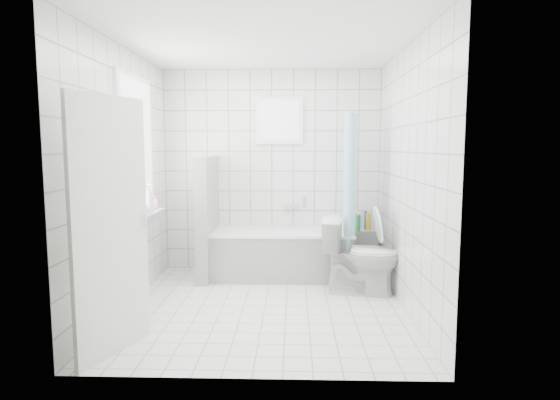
{
  "coord_description": "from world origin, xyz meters",
  "views": [
    {
      "loc": [
        0.29,
        -4.6,
        1.61
      ],
      "look_at": [
        0.14,
        0.35,
        1.05
      ],
      "focal_mm": 30.0,
      "sensor_mm": 36.0,
      "label": 1
    }
  ],
  "objects": [
    {
      "name": "toilet",
      "position": [
        1.03,
        0.48,
        0.42
      ],
      "size": [
        0.9,
        0.61,
        0.85
      ],
      "primitive_type": "imported",
      "rotation": [
        0.0,
        0.0,
        1.4
      ],
      "color": "white",
      "rests_on": "ground"
    },
    {
      "name": "wall_right",
      "position": [
        1.4,
        0.0,
        1.3
      ],
      "size": [
        0.02,
        3.0,
        2.6
      ],
      "primitive_type": "cube",
      "color": "white",
      "rests_on": "ground"
    },
    {
      "name": "shower_curtain",
      "position": [
        0.95,
        0.97,
        1.1
      ],
      "size": [
        0.14,
        0.48,
        1.78
      ],
      "primitive_type": null,
      "color": "#45B4CB",
      "rests_on": "curtain_rod"
    },
    {
      "name": "sill_bottles",
      "position": [
        -1.3,
        0.22,
        1.03
      ],
      "size": [
        0.17,
        0.84,
        0.32
      ],
      "color": "silver",
      "rests_on": "window_sill"
    },
    {
      "name": "ledge_bottles",
      "position": [
        1.17,
        1.35,
        0.66
      ],
      "size": [
        0.2,
        0.18,
        0.25
      ],
      "color": "yellow",
      "rests_on": "tiled_ledge"
    },
    {
      "name": "window_sill",
      "position": [
        -1.31,
        0.3,
        0.86
      ],
      "size": [
        0.18,
        1.02,
        0.08
      ],
      "primitive_type": "cube",
      "color": "white",
      "rests_on": "wall_left"
    },
    {
      "name": "wall_left",
      "position": [
        -1.4,
        0.0,
        1.3
      ],
      "size": [
        0.02,
        3.0,
        2.6
      ],
      "primitive_type": "cube",
      "color": "white",
      "rests_on": "ground"
    },
    {
      "name": "ceiling",
      "position": [
        0.0,
        0.0,
        2.6
      ],
      "size": [
        3.0,
        3.0,
        0.0
      ],
      "primitive_type": "plane",
      "rotation": [
        3.14,
        0.0,
        0.0
      ],
      "color": "white",
      "rests_on": "ground"
    },
    {
      "name": "bathtub",
      "position": [
        0.15,
        1.12,
        0.29
      ],
      "size": [
        1.72,
        0.77,
        0.58
      ],
      "color": "white",
      "rests_on": "ground"
    },
    {
      "name": "tiled_ledge",
      "position": [
        1.17,
        1.38,
        0.28
      ],
      "size": [
        0.4,
        0.24,
        0.55
      ],
      "primitive_type": "cube",
      "color": "white",
      "rests_on": "ground"
    },
    {
      "name": "curtain_rod",
      "position": [
        0.95,
        1.1,
        2.0
      ],
      "size": [
        0.02,
        0.8,
        0.02
      ],
      "primitive_type": "cylinder",
      "rotation": [
        1.57,
        0.0,
        0.0
      ],
      "color": "silver",
      "rests_on": "wall_back"
    },
    {
      "name": "ground",
      "position": [
        0.0,
        0.0,
        0.0
      ],
      "size": [
        3.0,
        3.0,
        0.0
      ],
      "primitive_type": "plane",
      "color": "white",
      "rests_on": "ground"
    },
    {
      "name": "window_back",
      "position": [
        0.1,
        1.46,
        1.95
      ],
      "size": [
        0.5,
        0.01,
        0.5
      ],
      "primitive_type": "cube",
      "color": "white",
      "rests_on": "wall_back"
    },
    {
      "name": "partition_wall",
      "position": [
        -0.78,
        1.07,
        0.75
      ],
      "size": [
        0.15,
        0.85,
        1.5
      ],
      "primitive_type": "cube",
      "color": "white",
      "rests_on": "ground"
    },
    {
      "name": "wall_front",
      "position": [
        0.0,
        -1.5,
        1.3
      ],
      "size": [
        2.8,
        0.02,
        2.6
      ],
      "primitive_type": "cube",
      "color": "white",
      "rests_on": "ground"
    },
    {
      "name": "window_left",
      "position": [
        -1.35,
        0.3,
        1.6
      ],
      "size": [
        0.01,
        0.9,
        1.4
      ],
      "primitive_type": "cube",
      "color": "white",
      "rests_on": "wall_left"
    },
    {
      "name": "door",
      "position": [
        -1.11,
        -1.11,
        1.0
      ],
      "size": [
        0.32,
        0.76,
        2.0
      ],
      "primitive_type": "cube",
      "rotation": [
        0.0,
        0.0,
        -0.36
      ],
      "color": "silver",
      "rests_on": "ground"
    },
    {
      "name": "tub_faucet",
      "position": [
        0.25,
        1.46,
        0.85
      ],
      "size": [
        0.18,
        0.06,
        0.06
      ],
      "primitive_type": "cube",
      "color": "silver",
      "rests_on": "wall_back"
    },
    {
      "name": "wall_back",
      "position": [
        0.0,
        1.5,
        1.3
      ],
      "size": [
        2.8,
        0.02,
        2.6
      ],
      "primitive_type": "cube",
      "color": "white",
      "rests_on": "ground"
    }
  ]
}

